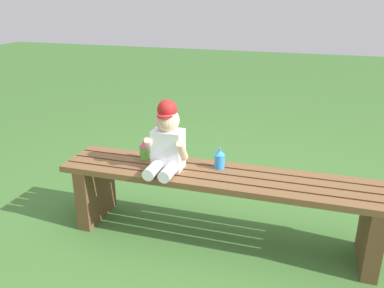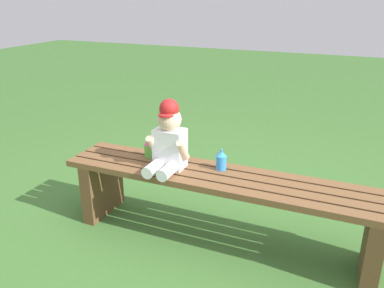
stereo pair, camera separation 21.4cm
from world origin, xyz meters
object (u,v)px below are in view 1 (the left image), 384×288
Objects in this scene: park_bench at (221,194)px; sippy_cup_right at (220,159)px; child_figure at (167,140)px; sippy_cup_left at (145,150)px.

sippy_cup_right is (-0.03, 0.07, 0.18)m from park_bench.
child_figure is (-0.31, -0.03, 0.30)m from park_bench.
sippy_cup_left reaches higher than park_bench.
sippy_cup_right is (0.28, 0.10, -0.12)m from child_figure.
sippy_cup_left is at bearing 151.38° from child_figure.
sippy_cup_right is at bearing 0.00° from sippy_cup_left.
park_bench is 4.59× the size of child_figure.
child_figure is 0.24m from sippy_cup_left.
sippy_cup_left is at bearing 171.38° from park_bench.
child_figure is 3.26× the size of sippy_cup_right.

